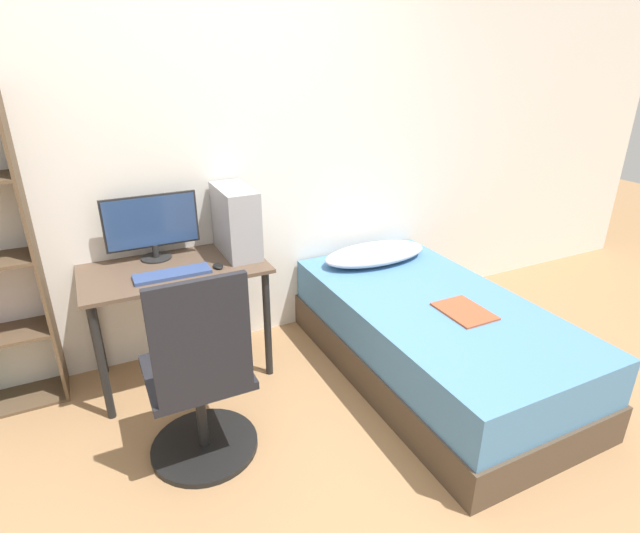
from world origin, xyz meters
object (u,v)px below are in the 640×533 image
at_px(keyboard, 172,274).
at_px(pc_tower, 236,221).
at_px(bed, 433,338).
at_px(monitor, 152,225).
at_px(office_chair, 201,391).

relative_size(keyboard, pc_tower, 1.00).
bearing_deg(pc_tower, keyboard, -158.12).
xyz_separation_m(bed, keyboard, (-1.41, 0.55, 0.49)).
bearing_deg(monitor, office_chair, -89.61).
bearing_deg(keyboard, monitor, 97.20).
bearing_deg(office_chair, pc_tower, 60.68).
height_order(office_chair, pc_tower, pc_tower).
bearing_deg(bed, office_chair, -176.16).
bearing_deg(monitor, keyboard, -82.80).
bearing_deg(keyboard, pc_tower, 21.88).
bearing_deg(pc_tower, office_chair, -119.32).
bearing_deg(monitor, pc_tower, -15.02).
bearing_deg(keyboard, office_chair, -92.75).
bearing_deg(bed, monitor, 149.60).
bearing_deg(office_chair, bed, 3.84).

